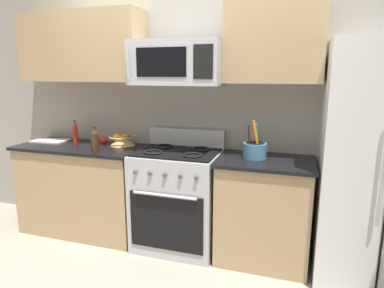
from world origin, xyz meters
TOP-DOWN VIEW (x-y plane):
  - ground_plane at (0.00, 0.00)m, footprint 16.00×16.00m
  - wall_back at (0.00, 0.99)m, footprint 8.00×0.10m
  - counter_left at (-1.03, 0.63)m, footprint 1.29×0.59m
  - range_oven at (-0.00, 0.63)m, footprint 0.76×0.63m
  - counter_right at (0.79, 0.63)m, footprint 0.80×0.59m
  - refrigerator at (1.63, 0.61)m, footprint 0.84×0.70m
  - microwave at (-0.00, 0.65)m, footprint 0.80×0.44m
  - upper_cabinets_left at (-1.04, 0.77)m, footprint 1.28×0.34m
  - upper_cabinets_right at (0.80, 0.77)m, footprint 0.79×0.34m
  - utensil_crock at (0.69, 0.66)m, footprint 0.20×0.20m
  - fruit_basket at (-0.65, 0.79)m, footprint 0.26×0.26m
  - apple_loose at (-0.86, 0.77)m, footprint 0.08×0.08m
  - cutting_board at (-1.46, 0.70)m, footprint 0.37×0.25m
  - bottle_hot_sauce at (-1.18, 0.75)m, footprint 0.05×0.05m
  - bottle_soy at (-0.74, 0.44)m, footprint 0.07×0.07m

SIDE VIEW (x-z plane):
  - ground_plane at x=0.00m, z-range 0.00..0.00m
  - counter_left at x=-1.03m, z-range 0.00..0.91m
  - counter_right at x=0.79m, z-range 0.00..0.91m
  - range_oven at x=0.00m, z-range -0.07..1.02m
  - cutting_board at x=-1.46m, z-range 0.91..0.93m
  - refrigerator at x=1.63m, z-range 0.00..1.87m
  - apple_loose at x=-0.86m, z-range 0.91..0.99m
  - fruit_basket at x=-0.65m, z-range 0.91..1.02m
  - utensil_crock at x=0.69m, z-range 0.82..1.15m
  - bottle_hot_sauce at x=-1.18m, z-range 0.90..1.13m
  - bottle_soy at x=-0.74m, z-range 0.90..1.14m
  - wall_back at x=0.00m, z-range 0.00..2.60m
  - microwave at x=0.00m, z-range 1.52..1.90m
  - upper_cabinets_left at x=-1.04m, z-range 1.54..2.20m
  - upper_cabinets_right at x=0.80m, z-range 1.54..2.20m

